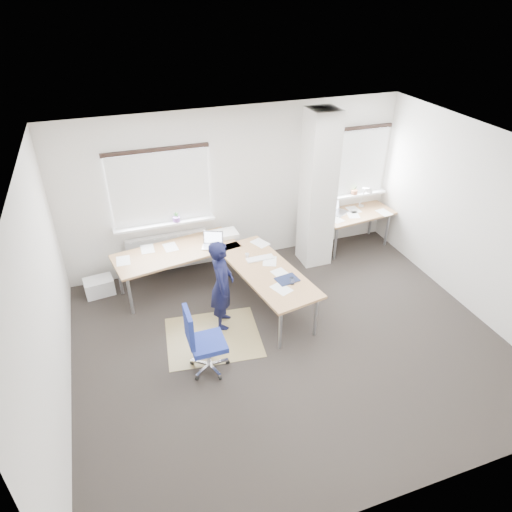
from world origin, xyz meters
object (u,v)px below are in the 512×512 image
object	(u,v)px
task_chair	(206,353)
desk_side	(356,214)
person	(222,285)
desk_main	(222,261)

from	to	relation	value
task_chair	desk_side	bearing A→B (deg)	32.90
person	task_chair	bearing A→B (deg)	169.40
person	desk_main	bearing A→B (deg)	2.62
desk_main	desk_side	bearing A→B (deg)	5.08
task_chair	person	xyz separation A→B (m)	(0.48, 0.85, 0.43)
task_chair	person	distance (m)	1.07
task_chair	person	bearing A→B (deg)	60.46
desk_main	person	size ratio (longest dim) A/B	1.96
task_chair	person	world-z (taller)	person
desk_side	task_chair	distance (m)	4.20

